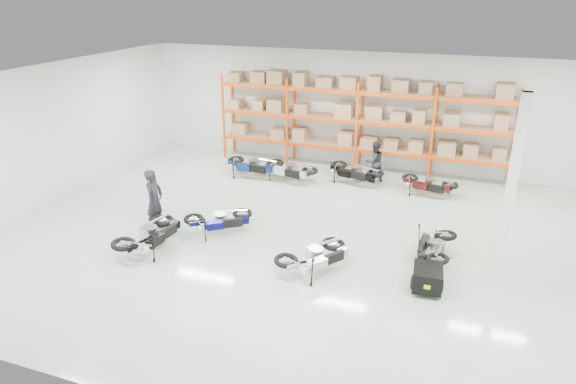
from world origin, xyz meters
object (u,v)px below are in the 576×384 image
at_px(moto_back_b, 289,166).
at_px(moto_back_c, 354,168).
at_px(moto_blue_centre, 219,216).
at_px(moto_black_far_left, 150,230).
at_px(moto_back_a, 252,162).
at_px(person_left, 155,201).
at_px(moto_touring_right, 434,242).
at_px(trailer, 427,278).
at_px(person_back, 374,162).
at_px(moto_silver_left, 316,252).
at_px(moto_back_d, 428,181).

bearing_deg(moto_back_b, moto_back_c, -59.91).
height_order(moto_blue_centre, moto_black_far_left, moto_black_far_left).
relative_size(moto_back_a, person_left, 1.01).
height_order(moto_blue_centre, moto_back_c, moto_back_c).
bearing_deg(moto_touring_right, moto_blue_centre, -171.00).
relative_size(trailer, moto_back_b, 0.78).
xyz_separation_m(moto_back_b, person_back, (3.00, 0.96, 0.21)).
bearing_deg(moto_silver_left, moto_touring_right, -114.21).
distance_m(moto_black_far_left, moto_back_d, 9.51).
bearing_deg(person_left, moto_back_b, -27.53).
bearing_deg(moto_black_far_left, trailer, -170.68).
height_order(moto_back_c, person_back, person_back).
relative_size(moto_back_a, moto_back_c, 1.02).
bearing_deg(moto_silver_left, person_left, 27.02).
height_order(moto_silver_left, moto_back_a, moto_back_a).
relative_size(moto_blue_centre, moto_back_c, 0.93).
xyz_separation_m(person_left, person_back, (5.29, 6.24, -0.17)).
bearing_deg(person_left, moto_touring_right, -87.35).
height_order(moto_silver_left, trailer, moto_silver_left).
bearing_deg(person_left, moto_black_far_left, -157.17).
xyz_separation_m(trailer, person_left, (-7.93, 0.66, 0.60)).
xyz_separation_m(moto_black_far_left, moto_back_c, (4.05, 6.98, -0.02)).
relative_size(moto_touring_right, moto_back_d, 1.01).
height_order(moto_back_c, moto_back_d, moto_back_c).
bearing_deg(moto_silver_left, person_back, -56.09).
height_order(trailer, moto_back_b, moto_back_b).
bearing_deg(moto_black_far_left, person_left, -57.27).
bearing_deg(moto_blue_centre, trailer, -136.03).
relative_size(trailer, person_left, 0.76).
bearing_deg(moto_back_b, trailer, -120.48).
distance_m(moto_back_b, person_left, 5.77).
distance_m(moto_blue_centre, moto_back_b, 4.85).
height_order(moto_touring_right, moto_back_c, moto_back_c).
height_order(moto_back_c, person_left, person_left).
distance_m(trailer, moto_back_d, 6.28).
height_order(moto_blue_centre, moto_back_a, moto_back_a).
relative_size(trailer, moto_back_d, 0.85).
bearing_deg(moto_blue_centre, moto_touring_right, -121.07).
bearing_deg(moto_silver_left, moto_back_b, -29.45).
relative_size(moto_silver_left, moto_back_a, 0.96).
bearing_deg(moto_back_c, moto_black_far_left, 167.10).
distance_m(moto_back_b, person_back, 3.16).
relative_size(moto_silver_left, moto_back_b, 0.98).
bearing_deg(moto_back_d, moto_back_a, 104.09).
bearing_deg(moto_back_a, moto_back_b, -86.52).
bearing_deg(trailer, moto_back_d, 90.99).
bearing_deg(moto_black_far_left, moto_touring_right, -158.63).
distance_m(trailer, moto_back_a, 9.25).
bearing_deg(moto_back_c, person_left, 159.03).
distance_m(trailer, moto_back_b, 8.20).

